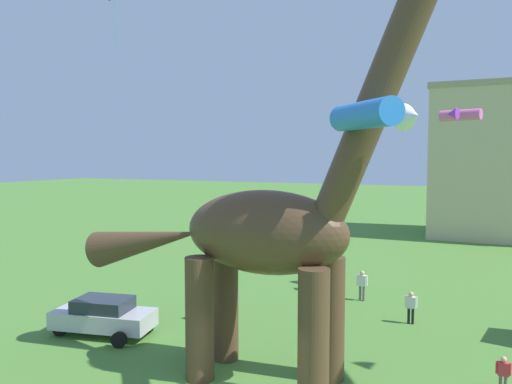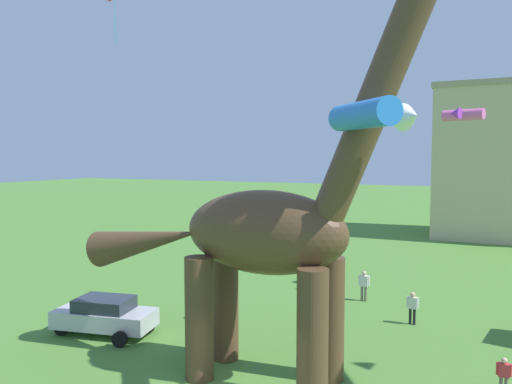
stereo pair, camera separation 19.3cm
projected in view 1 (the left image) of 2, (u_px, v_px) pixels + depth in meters
name	position (u px, v px, depth m)	size (l,w,h in m)	color
dinosaur_sculpture	(263.00, 232.00, 16.35)	(13.23, 2.80, 13.83)	#513823
parked_sedan_left	(103.00, 316.00, 20.77)	(4.47, 2.57, 1.55)	#B7B7BC
person_vendor_side	(503.00, 371.00, 15.55)	(0.45, 0.20, 1.21)	#6B6056
person_watching_child	(362.00, 283.00, 25.63)	(0.59, 0.26, 1.58)	#6B6056
person_far_spectator	(411.00, 304.00, 22.08)	(0.55, 0.24, 1.46)	black
kite_mid_center	(375.00, 115.00, 13.28)	(2.77, 2.73, 0.78)	#287AE5
kite_mid_right	(459.00, 115.00, 25.54)	(2.14, 2.04, 0.61)	pink
kite_trailing	(352.00, 153.00, 32.33)	(0.99, 1.39, 0.43)	white
kite_far_right	(275.00, 222.00, 21.38)	(0.95, 1.08, 0.32)	green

